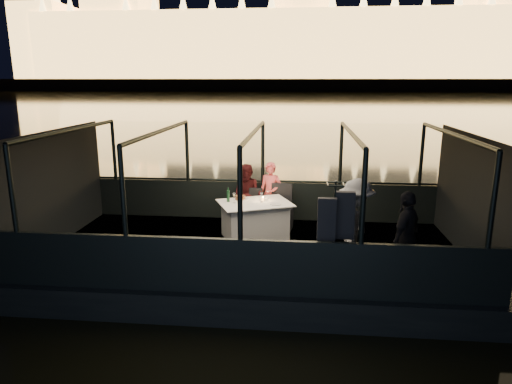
# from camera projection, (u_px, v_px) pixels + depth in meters

# --- Properties ---
(river_water) EXTENTS (500.00, 500.00, 0.00)m
(river_water) POSITION_uv_depth(u_px,v_px,m) (297.00, 100.00, 86.47)
(river_water) COLOR black
(river_water) RESTS_ON ground
(boat_hull) EXTENTS (8.60, 4.40, 1.00)m
(boat_hull) POSITION_uv_depth(u_px,v_px,m) (254.00, 271.00, 9.19)
(boat_hull) COLOR black
(boat_hull) RESTS_ON river_water
(boat_deck) EXTENTS (8.00, 4.00, 0.04)m
(boat_deck) POSITION_uv_depth(u_px,v_px,m) (254.00, 249.00, 9.07)
(boat_deck) COLOR black
(boat_deck) RESTS_ON boat_hull
(gunwale_port) EXTENTS (8.00, 0.08, 0.90)m
(gunwale_port) POSITION_uv_depth(u_px,v_px,m) (263.00, 200.00, 10.89)
(gunwale_port) COLOR black
(gunwale_port) RESTS_ON boat_deck
(gunwale_starboard) EXTENTS (8.00, 0.08, 0.90)m
(gunwale_starboard) POSITION_uv_depth(u_px,v_px,m) (241.00, 267.00, 7.03)
(gunwale_starboard) COLOR black
(gunwale_starboard) RESTS_ON boat_deck
(cabin_glass_port) EXTENTS (8.00, 0.02, 1.40)m
(cabin_glass_port) POSITION_uv_depth(u_px,v_px,m) (263.00, 153.00, 10.62)
(cabin_glass_port) COLOR #99B2B2
(cabin_glass_port) RESTS_ON gunwale_port
(cabin_glass_starboard) EXTENTS (8.00, 0.02, 1.40)m
(cabin_glass_starboard) POSITION_uv_depth(u_px,v_px,m) (240.00, 195.00, 6.75)
(cabin_glass_starboard) COLOR #99B2B2
(cabin_glass_starboard) RESTS_ON gunwale_starboard
(cabin_roof_glass) EXTENTS (8.00, 4.00, 0.02)m
(cabin_roof_glass) POSITION_uv_depth(u_px,v_px,m) (254.00, 132.00, 8.52)
(cabin_roof_glass) COLOR #99B2B2
(cabin_roof_glass) RESTS_ON boat_deck
(end_wall_fore) EXTENTS (0.02, 4.00, 2.30)m
(end_wall_fore) POSITION_uv_depth(u_px,v_px,m) (57.00, 187.00, 9.18)
(end_wall_fore) COLOR black
(end_wall_fore) RESTS_ON boat_deck
(end_wall_aft) EXTENTS (0.02, 4.00, 2.30)m
(end_wall_aft) POSITION_uv_depth(u_px,v_px,m) (469.00, 197.00, 8.41)
(end_wall_aft) COLOR black
(end_wall_aft) RESTS_ON boat_deck
(canopy_ribs) EXTENTS (8.00, 4.00, 2.30)m
(canopy_ribs) POSITION_uv_depth(u_px,v_px,m) (254.00, 192.00, 8.79)
(canopy_ribs) COLOR black
(canopy_ribs) RESTS_ON boat_deck
(embankment) EXTENTS (400.00, 140.00, 6.00)m
(embankment) POSITION_uv_depth(u_px,v_px,m) (301.00, 86.00, 211.82)
(embankment) COLOR #423D33
(embankment) RESTS_ON ground
(parliament_building) EXTENTS (220.00, 32.00, 60.00)m
(parliament_building) POSITION_uv_depth(u_px,v_px,m) (302.00, 11.00, 171.30)
(parliament_building) COLOR #F2D18C
(parliament_building) RESTS_ON embankment
(dining_table_central) EXTENTS (1.75, 1.54, 0.77)m
(dining_table_central) POSITION_uv_depth(u_px,v_px,m) (255.00, 220.00, 9.59)
(dining_table_central) COLOR white
(dining_table_central) RESTS_ON boat_deck
(chair_port_left) EXTENTS (0.46, 0.46, 0.86)m
(chair_port_left) POSITION_uv_depth(u_px,v_px,m) (253.00, 208.00, 10.26)
(chair_port_left) COLOR black
(chair_port_left) RESTS_ON boat_deck
(chair_port_right) EXTENTS (0.53, 0.53, 0.99)m
(chair_port_right) POSITION_uv_depth(u_px,v_px,m) (281.00, 210.00, 10.10)
(chair_port_right) COLOR black
(chair_port_right) RESTS_ON boat_deck
(coat_stand) EXTENTS (0.57, 0.50, 1.78)m
(coat_stand) POSITION_uv_depth(u_px,v_px,m) (333.00, 237.00, 7.03)
(coat_stand) COLOR black
(coat_stand) RESTS_ON boat_deck
(person_woman_coral) EXTENTS (0.59, 0.47, 1.45)m
(person_woman_coral) POSITION_uv_depth(u_px,v_px,m) (270.00, 193.00, 10.36)
(person_woman_coral) COLOR #F05857
(person_woman_coral) RESTS_ON boat_deck
(person_man_maroon) EXTENTS (0.79, 0.69, 1.41)m
(person_man_maroon) POSITION_uv_depth(u_px,v_px,m) (248.00, 193.00, 10.38)
(person_man_maroon) COLOR #3C1012
(person_man_maroon) RESTS_ON boat_deck
(passenger_stripe) EXTENTS (0.90, 1.21, 1.66)m
(passenger_stripe) POSITION_uv_depth(u_px,v_px,m) (356.00, 225.00, 7.73)
(passenger_stripe) COLOR silver
(passenger_stripe) RESTS_ON boat_deck
(passenger_dark) EXTENTS (0.81, 0.96, 1.53)m
(passenger_dark) POSITION_uv_depth(u_px,v_px,m) (406.00, 231.00, 7.43)
(passenger_dark) COLOR black
(passenger_dark) RESTS_ON boat_deck
(wine_bottle) EXTENTS (0.07, 0.07, 0.30)m
(wine_bottle) POSITION_uv_depth(u_px,v_px,m) (228.00, 195.00, 9.53)
(wine_bottle) COLOR #14381D
(wine_bottle) RESTS_ON dining_table_central
(bread_basket) EXTENTS (0.23, 0.23, 0.09)m
(bread_basket) POSITION_uv_depth(u_px,v_px,m) (240.00, 198.00, 9.73)
(bread_basket) COLOR brown
(bread_basket) RESTS_ON dining_table_central
(amber_candle) EXTENTS (0.06, 0.06, 0.07)m
(amber_candle) POSITION_uv_depth(u_px,v_px,m) (263.00, 199.00, 9.67)
(amber_candle) COLOR #FFA13F
(amber_candle) RESTS_ON dining_table_central
(plate_near) EXTENTS (0.31, 0.31, 0.01)m
(plate_near) POSITION_uv_depth(u_px,v_px,m) (275.00, 204.00, 9.36)
(plate_near) COLOR silver
(plate_near) RESTS_ON dining_table_central
(plate_far) EXTENTS (0.31, 0.31, 0.02)m
(plate_far) POSITION_uv_depth(u_px,v_px,m) (243.00, 199.00, 9.77)
(plate_far) COLOR white
(plate_far) RESTS_ON dining_table_central
(wine_glass_white) EXTENTS (0.07, 0.07, 0.21)m
(wine_glass_white) POSITION_uv_depth(u_px,v_px,m) (234.00, 198.00, 9.45)
(wine_glass_white) COLOR silver
(wine_glass_white) RESTS_ON dining_table_central
(wine_glass_red) EXTENTS (0.07, 0.07, 0.17)m
(wine_glass_red) POSITION_uv_depth(u_px,v_px,m) (268.00, 194.00, 9.79)
(wine_glass_red) COLOR silver
(wine_glass_red) RESTS_ON dining_table_central
(wine_glass_empty) EXTENTS (0.08, 0.08, 0.20)m
(wine_glass_empty) POSITION_uv_depth(u_px,v_px,m) (262.00, 198.00, 9.50)
(wine_glass_empty) COLOR white
(wine_glass_empty) RESTS_ON dining_table_central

